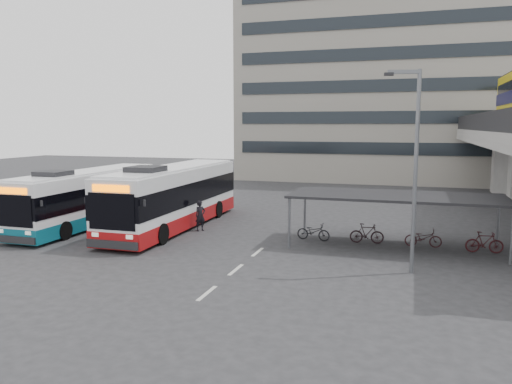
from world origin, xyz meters
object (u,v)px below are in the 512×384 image
(bus_main, at_px, (174,197))
(pedestrian, at_px, (200,216))
(lamp_post, at_px, (413,159))
(bus_teal, at_px, (89,198))

(bus_main, height_order, pedestrian, bus_main)
(lamp_post, bearing_deg, pedestrian, 145.17)
(bus_main, xyz_separation_m, pedestrian, (1.84, -0.49, -0.90))
(bus_main, xyz_separation_m, lamp_post, (13.00, -5.40, 2.78))
(bus_teal, bearing_deg, bus_main, 10.38)
(pedestrian, bearing_deg, bus_teal, 129.31)
(bus_main, xyz_separation_m, bus_teal, (-5.08, -0.94, -0.15))
(bus_main, relative_size, bus_teal, 1.09)
(bus_main, relative_size, lamp_post, 1.61)
(pedestrian, xyz_separation_m, lamp_post, (11.16, -4.90, 3.68))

